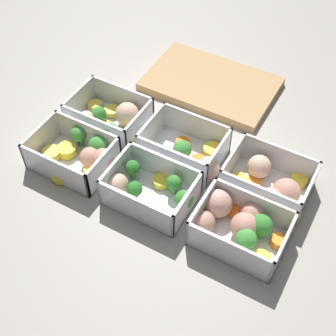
# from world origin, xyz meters

# --- Properties ---
(ground_plane) EXTENTS (4.00, 4.00, 0.00)m
(ground_plane) POSITION_xyz_m (0.00, 0.00, 0.00)
(ground_plane) COLOR gray
(container_near_left) EXTENTS (0.16, 0.13, 0.06)m
(container_near_left) POSITION_xyz_m (-0.16, -0.05, 0.02)
(container_near_left) COLOR white
(container_near_left) RESTS_ON ground_plane
(container_near_center) EXTENTS (0.17, 0.11, 0.06)m
(container_near_center) POSITION_xyz_m (-0.01, -0.06, 0.02)
(container_near_center) COLOR white
(container_near_center) RESTS_ON ground_plane
(container_near_right) EXTENTS (0.17, 0.12, 0.06)m
(container_near_right) POSITION_xyz_m (0.16, -0.05, 0.03)
(container_near_right) COLOR white
(container_near_right) RESTS_ON ground_plane
(container_far_left) EXTENTS (0.16, 0.13, 0.06)m
(container_far_left) POSITION_xyz_m (-0.16, 0.06, 0.02)
(container_far_left) COLOR white
(container_far_left) RESTS_ON ground_plane
(container_far_center) EXTENTS (0.16, 0.11, 0.06)m
(container_far_center) POSITION_xyz_m (0.02, 0.05, 0.02)
(container_far_center) COLOR white
(container_far_center) RESTS_ON ground_plane
(container_far_right) EXTENTS (0.16, 0.13, 0.06)m
(container_far_right) POSITION_xyz_m (0.18, 0.05, 0.02)
(container_far_right) COLOR white
(container_far_right) RESTS_ON ground_plane
(cutting_board) EXTENTS (0.28, 0.18, 0.02)m
(cutting_board) POSITION_xyz_m (-0.04, 0.27, 0.01)
(cutting_board) COLOR tan
(cutting_board) RESTS_ON ground_plane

